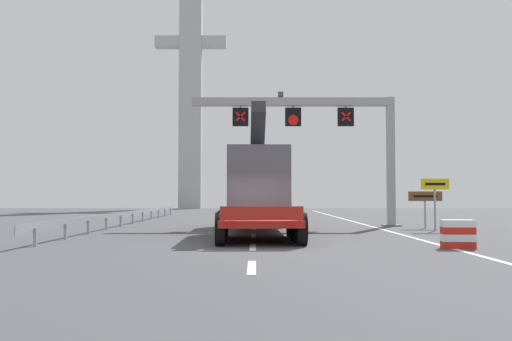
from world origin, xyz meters
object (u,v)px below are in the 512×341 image
exit_sign_yellow (438,192)px  bridge_pylon_distant (193,71)px  crash_barrier_striped (461,234)px  heavy_haul_truck_red (258,188)px  tourist_info_sign_brown (428,200)px  overhead_lane_gantry (324,123)px

exit_sign_yellow → bridge_pylon_distant: (-16.68, 45.70, 15.54)m
exit_sign_yellow → crash_barrier_striped: exit_sign_yellow is taller
heavy_haul_truck_red → tourist_info_sign_brown: heavy_haul_truck_red is taller
heavy_haul_truck_red → tourist_info_sign_brown: 9.05m
heavy_haul_truck_red → bridge_pylon_distant: size_ratio=0.42×
exit_sign_yellow → tourist_info_sign_brown: exit_sign_yellow is taller
overhead_lane_gantry → exit_sign_yellow: overhead_lane_gantry is taller
overhead_lane_gantry → bridge_pylon_distant: 44.75m
crash_barrier_striped → bridge_pylon_distant: size_ratio=0.03×
tourist_info_sign_brown → bridge_pylon_distant: size_ratio=0.05×
tourist_info_sign_brown → exit_sign_yellow: bearing=-94.2°
crash_barrier_striped → exit_sign_yellow: bearing=77.0°
heavy_haul_truck_red → exit_sign_yellow: bearing=4.4°
tourist_info_sign_brown → overhead_lane_gantry: bearing=157.7°
overhead_lane_gantry → exit_sign_yellow: size_ratio=4.59×
exit_sign_yellow → bridge_pylon_distant: 51.07m
overhead_lane_gantry → bridge_pylon_distant: bridge_pylon_distant is taller
overhead_lane_gantry → exit_sign_yellow: (4.83, -4.19, -3.77)m
heavy_haul_truck_red → exit_sign_yellow: size_ratio=5.76×
heavy_haul_truck_red → bridge_pylon_distant: bridge_pylon_distant is taller
heavy_haul_truck_red → exit_sign_yellow: (8.44, 0.65, -0.15)m
crash_barrier_striped → tourist_info_sign_brown: bearing=78.7°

